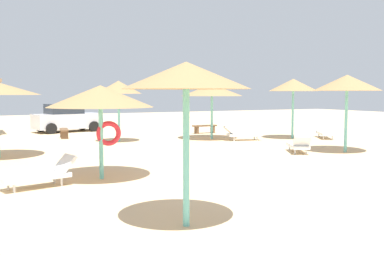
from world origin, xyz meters
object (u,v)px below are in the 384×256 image
(parasol_6, at_px, (186,77))
(lounger_2, at_px, (325,132))
(lounger_0, at_px, (298,145))
(lounger_3, at_px, (242,134))
(parasol_1, at_px, (100,97))
(parasol_3, at_px, (212,90))
(parasol_0, at_px, (347,83))
(parasol_4, at_px, (119,88))
(lounger_1, at_px, (40,175))
(bench_0, at_px, (205,127))
(parked_car, at_px, (67,118))
(bench_1, at_px, (64,132))
(parasol_2, at_px, (293,85))

(parasol_6, relative_size, lounger_2, 1.54)
(lounger_0, height_order, lounger_3, lounger_0)
(parasol_1, height_order, lounger_0, parasol_1)
(parasol_3, relative_size, lounger_0, 1.65)
(parasol_3, relative_size, lounger_3, 1.60)
(parasol_0, bearing_deg, parasol_4, 132.20)
(lounger_1, distance_m, bench_0, 15.78)
(parasol_1, xyz_separation_m, lounger_3, (9.04, 6.65, -1.97))
(bench_0, bearing_deg, parasol_1, -130.18)
(parked_car, bearing_deg, bench_1, -103.21)
(parasol_4, relative_size, lounger_2, 1.56)
(lounger_1, height_order, lounger_3, lounger_1)
(parasol_2, bearing_deg, parasol_4, 163.37)
(bench_0, bearing_deg, lounger_1, -133.98)
(lounger_1, bearing_deg, bench_0, 46.02)
(parasol_3, distance_m, bench_0, 3.97)
(lounger_0, bearing_deg, lounger_1, -168.57)
(parasol_1, relative_size, lounger_3, 1.48)
(parasol_3, height_order, lounger_2, parasol_3)
(parasol_4, height_order, bench_0, parasol_4)
(parasol_4, distance_m, bench_1, 4.41)
(parasol_0, height_order, parasol_2, parasol_2)
(parasol_2, relative_size, bench_1, 2.03)
(parasol_3, height_order, bench_0, parasol_3)
(lounger_0, height_order, lounger_1, lounger_0)
(lounger_3, height_order, parked_car, parked_car)
(lounger_3, bearing_deg, lounger_0, -96.60)
(lounger_3, distance_m, bench_0, 4.33)
(bench_0, bearing_deg, parked_car, 146.44)
(parasol_0, distance_m, bench_1, 14.41)
(lounger_0, bearing_deg, parasol_0, -19.65)
(bench_0, height_order, bench_1, same)
(parasol_1, distance_m, parasol_2, 13.44)
(lounger_1, relative_size, lounger_2, 1.03)
(lounger_1, height_order, parked_car, parked_car)
(parasol_0, relative_size, lounger_1, 1.59)
(parasol_0, xyz_separation_m, lounger_0, (-1.87, 0.67, -2.47))
(parasol_3, relative_size, parasol_4, 1.07)
(parasol_3, bearing_deg, bench_0, 67.73)
(parasol_4, bearing_deg, bench_0, 20.23)
(parasol_4, relative_size, bench_0, 1.98)
(parasol_0, xyz_separation_m, lounger_2, (3.24, 4.54, -2.47))
(parasol_0, xyz_separation_m, parasol_6, (-10.17, -6.03, -0.11))
(bench_0, distance_m, parked_car, 8.56)
(parasol_2, relative_size, parasol_4, 1.05)
(parasol_0, xyz_separation_m, parasol_1, (-10.33, -1.01, -0.51))
(lounger_3, distance_m, parked_car, 11.39)
(bench_1, bearing_deg, lounger_2, -27.40)
(parasol_2, distance_m, lounger_1, 15.31)
(parasol_6, relative_size, bench_0, 1.95)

